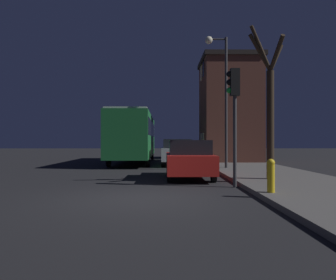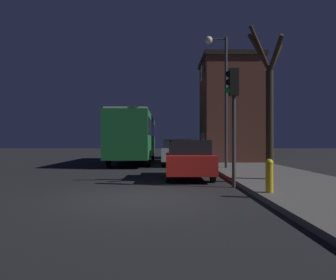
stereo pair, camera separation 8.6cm
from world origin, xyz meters
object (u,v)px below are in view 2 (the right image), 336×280
at_px(traffic_light, 233,102).
at_px(bus, 134,134).
at_px(streetlamp, 220,81).
at_px(car_far_lane, 175,149).
at_px(bare_tree, 269,103).
at_px(car_mid_lane, 177,152).
at_px(car_near_lane, 188,159).
at_px(fire_hydrant, 269,175).

relative_size(traffic_light, bus, 0.35).
distance_m(streetlamp, car_far_lane, 13.55).
bearing_deg(traffic_light, car_far_lane, 94.24).
bearing_deg(bus, bare_tree, -61.86).
relative_size(streetlamp, car_mid_lane, 1.56).
distance_m(car_near_lane, fire_hydrant, 5.02).
distance_m(car_mid_lane, fire_hydrant, 11.96).
xyz_separation_m(streetlamp, car_near_lane, (-1.92, -3.53, -3.85)).
xyz_separation_m(bus, car_mid_lane, (2.92, -2.54, -1.18)).
distance_m(car_mid_lane, car_far_lane, 9.25).
height_order(streetlamp, car_far_lane, streetlamp).
bearing_deg(car_far_lane, car_near_lane, -89.58).
distance_m(bus, car_mid_lane, 4.05).
xyz_separation_m(streetlamp, bus, (-5.07, 6.12, -2.60)).
height_order(bare_tree, fire_hydrant, bare_tree).
relative_size(streetlamp, car_near_lane, 1.60).
xyz_separation_m(car_mid_lane, fire_hydrant, (2.10, -11.77, -0.24)).
height_order(traffic_light, bus, traffic_light).
distance_m(traffic_light, fire_hydrant, 3.04).
xyz_separation_m(traffic_light, bus, (-4.45, 12.31, -0.79)).
distance_m(streetlamp, car_near_lane, 5.57).
distance_m(bare_tree, bus, 12.73).
bearing_deg(streetlamp, bare_tree, -79.76).
bearing_deg(bus, car_near_lane, -71.91).
bearing_deg(bare_tree, traffic_light, -144.40).
height_order(bus, car_far_lane, bus).
distance_m(streetlamp, traffic_light, 6.48).
relative_size(car_near_lane, car_far_lane, 0.94).
bearing_deg(traffic_light, bus, 109.86).
height_order(bare_tree, car_far_lane, bare_tree).
bearing_deg(car_far_lane, streetlamp, -80.98).
bearing_deg(car_mid_lane, car_far_lane, 89.29).
height_order(streetlamp, traffic_light, streetlamp).
bearing_deg(fire_hydrant, streetlamp, 89.62).
bearing_deg(bus, car_mid_lane, -41.01).
xyz_separation_m(car_near_lane, fire_hydrant, (1.86, -4.65, -0.17)).
relative_size(traffic_light, fire_hydrant, 4.34).
height_order(bus, car_mid_lane, bus).
height_order(traffic_light, bare_tree, bare_tree).
relative_size(bus, car_near_lane, 2.60).
bearing_deg(bus, streetlamp, -50.35).
bearing_deg(car_far_lane, bare_tree, -80.63).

